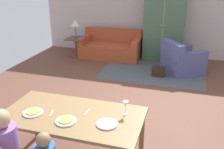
{
  "coord_description": "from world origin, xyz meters",
  "views": [
    {
      "loc": [
        1.0,
        -3.84,
        2.4
      ],
      "look_at": [
        -0.1,
        -0.13,
        0.85
      ],
      "focal_mm": 40.99,
      "sensor_mm": 36.0,
      "label": 1
    }
  ],
  "objects_px": {
    "wine_glass": "(125,105)",
    "handbag": "(158,71)",
    "plate_near_woman": "(107,124)",
    "couch": "(111,47)",
    "table_lamp": "(75,24)",
    "armchair": "(181,60)",
    "armoire": "(164,24)",
    "plate_near_child": "(66,121)",
    "book_upper": "(82,37)",
    "side_table": "(76,45)",
    "book_lower": "(82,38)",
    "dining_table": "(73,119)",
    "plate_near_man": "(33,113)"
  },
  "relations": [
    {
      "from": "plate_near_woman",
      "to": "table_lamp",
      "type": "bearing_deg",
      "value": 118.17
    },
    {
      "from": "dining_table",
      "to": "couch",
      "type": "relative_size",
      "value": 0.99
    },
    {
      "from": "wine_glass",
      "to": "handbag",
      "type": "xyz_separation_m",
      "value": [
        0.05,
        3.27,
        -0.76
      ]
    },
    {
      "from": "plate_near_woman",
      "to": "book_upper",
      "type": "relative_size",
      "value": 1.14
    },
    {
      "from": "armoire",
      "to": "couch",
      "type": "bearing_deg",
      "value": -170.13
    },
    {
      "from": "plate_near_woman",
      "to": "handbag",
      "type": "height_order",
      "value": "plate_near_woman"
    },
    {
      "from": "plate_near_woman",
      "to": "couch",
      "type": "height_order",
      "value": "couch"
    },
    {
      "from": "dining_table",
      "to": "couch",
      "type": "xyz_separation_m",
      "value": [
        -0.89,
        4.61,
        -0.38
      ]
    },
    {
      "from": "wine_glass",
      "to": "armchair",
      "type": "distance_m",
      "value": 3.82
    },
    {
      "from": "handbag",
      "to": "dining_table",
      "type": "bearing_deg",
      "value": -101.18
    },
    {
      "from": "plate_near_child",
      "to": "table_lamp",
      "type": "bearing_deg",
      "value": 112.76
    },
    {
      "from": "table_lamp",
      "to": "book_upper",
      "type": "relative_size",
      "value": 2.45
    },
    {
      "from": "armchair",
      "to": "book_lower",
      "type": "height_order",
      "value": "armchair"
    },
    {
      "from": "plate_near_woman",
      "to": "book_lower",
      "type": "height_order",
      "value": "plate_near_woman"
    },
    {
      "from": "side_table",
      "to": "table_lamp",
      "type": "relative_size",
      "value": 1.07
    },
    {
      "from": "plate_near_woman",
      "to": "wine_glass",
      "type": "distance_m",
      "value": 0.34
    },
    {
      "from": "armchair",
      "to": "side_table",
      "type": "relative_size",
      "value": 2.06
    },
    {
      "from": "wine_glass",
      "to": "book_lower",
      "type": "xyz_separation_m",
      "value": [
        -2.34,
        4.14,
        -0.3
      ]
    },
    {
      "from": "dining_table",
      "to": "plate_near_child",
      "type": "xyz_separation_m",
      "value": [
        -0.0,
        -0.18,
        0.08
      ]
    },
    {
      "from": "book_lower",
      "to": "handbag",
      "type": "distance_m",
      "value": 2.59
    },
    {
      "from": "wine_glass",
      "to": "couch",
      "type": "relative_size",
      "value": 0.1
    },
    {
      "from": "plate_near_child",
      "to": "plate_near_woman",
      "type": "relative_size",
      "value": 1.0
    },
    {
      "from": "plate_near_man",
      "to": "armchair",
      "type": "xyz_separation_m",
      "value": [
        1.67,
        4.04,
        -0.45
      ]
    },
    {
      "from": "book_upper",
      "to": "handbag",
      "type": "height_order",
      "value": "book_upper"
    },
    {
      "from": "dining_table",
      "to": "side_table",
      "type": "height_order",
      "value": "dining_table"
    },
    {
      "from": "side_table",
      "to": "handbag",
      "type": "relative_size",
      "value": 1.81
    },
    {
      "from": "book_upper",
      "to": "armchair",
      "type": "bearing_deg",
      "value": -9.33
    },
    {
      "from": "armchair",
      "to": "plate_near_woman",
      "type": "bearing_deg",
      "value": -99.95
    },
    {
      "from": "table_lamp",
      "to": "side_table",
      "type": "bearing_deg",
      "value": -90.0
    },
    {
      "from": "plate_near_woman",
      "to": "couch",
      "type": "distance_m",
      "value": 4.93
    },
    {
      "from": "armoire",
      "to": "table_lamp",
      "type": "distance_m",
      "value": 2.56
    },
    {
      "from": "armoire",
      "to": "table_lamp",
      "type": "bearing_deg",
      "value": -168.3
    },
    {
      "from": "table_lamp",
      "to": "armoire",
      "type": "bearing_deg",
      "value": 11.7
    },
    {
      "from": "plate_near_man",
      "to": "couch",
      "type": "height_order",
      "value": "couch"
    },
    {
      "from": "side_table",
      "to": "book_upper",
      "type": "xyz_separation_m",
      "value": [
        0.16,
        0.05,
        0.24
      ]
    },
    {
      "from": "book_lower",
      "to": "handbag",
      "type": "relative_size",
      "value": 0.69
    },
    {
      "from": "dining_table",
      "to": "couch",
      "type": "distance_m",
      "value": 4.71
    },
    {
      "from": "plate_near_woman",
      "to": "couch",
      "type": "relative_size",
      "value": 0.14
    },
    {
      "from": "wine_glass",
      "to": "armoire",
      "type": "relative_size",
      "value": 0.09
    },
    {
      "from": "armoire",
      "to": "book_upper",
      "type": "bearing_deg",
      "value": -168.69
    },
    {
      "from": "wine_glass",
      "to": "table_lamp",
      "type": "distance_m",
      "value": 4.88
    },
    {
      "from": "couch",
      "to": "table_lamp",
      "type": "distance_m",
      "value": 1.26
    },
    {
      "from": "couch",
      "to": "plate_near_man",
      "type": "bearing_deg",
      "value": -85.03
    },
    {
      "from": "plate_near_woman",
      "to": "armchair",
      "type": "distance_m",
      "value": 4.11
    },
    {
      "from": "armoire",
      "to": "book_upper",
      "type": "relative_size",
      "value": 9.55
    },
    {
      "from": "plate_near_child",
      "to": "table_lamp",
      "type": "distance_m",
      "value": 4.92
    },
    {
      "from": "side_table",
      "to": "table_lamp",
      "type": "height_order",
      "value": "table_lamp"
    },
    {
      "from": "couch",
      "to": "table_lamp",
      "type": "relative_size",
      "value": 3.3
    },
    {
      "from": "table_lamp",
      "to": "armchair",
      "type": "bearing_deg",
      "value": -7.95
    },
    {
      "from": "plate_near_woman",
      "to": "book_lower",
      "type": "xyz_separation_m",
      "value": [
        -2.19,
        4.42,
        -0.18
      ]
    }
  ]
}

